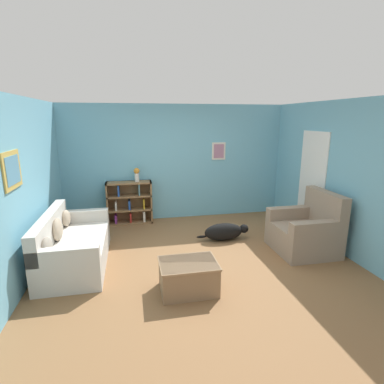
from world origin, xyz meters
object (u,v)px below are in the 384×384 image
recliner_chair (306,231)px  dog (225,232)px  coffee_table (188,276)px  vase (137,174)px  couch (72,246)px  bookshelf (130,203)px

recliner_chair → dog: recliner_chair is taller
coffee_table → vase: 3.14m
recliner_chair → coffee_table: 2.43m
dog → vase: 2.30m
recliner_chair → vase: size_ratio=3.52×
couch → dog: (2.68, 0.45, -0.14)m
couch → coffee_table: size_ratio=2.41×
recliner_chair → vase: 3.62m
couch → vase: vase is taller
couch → dog: 2.72m
recliner_chair → dog: bearing=149.7°
coffee_table → dog: bearing=57.3°
vase → recliner_chair: bearing=-36.5°
couch → dog: bearing=9.6°
couch → vase: 2.27m
dog → vase: bearing=139.2°
bookshelf → dog: bearing=-38.2°
coffee_table → vase: size_ratio=2.56×
recliner_chair → dog: size_ratio=1.04×
recliner_chair → vase: bearing=143.5°
coffee_table → couch: bearing=145.8°
recliner_chair → dog: (-1.26, 0.74, -0.20)m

